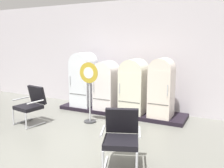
{
  "coord_description": "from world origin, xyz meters",
  "views": [
    {
      "loc": [
        2.84,
        -3.19,
        2.07
      ],
      "look_at": [
        -0.14,
        2.75,
        0.9
      ],
      "focal_mm": 38.57,
      "sensor_mm": 36.0,
      "label": 1
    }
  ],
  "objects_px": {
    "refrigerator_2": "(134,85)",
    "armchair_left": "(31,103)",
    "refrigerator_0": "(84,78)",
    "sign_stand": "(89,91)",
    "armchair_right": "(121,135)",
    "refrigerator_3": "(162,86)",
    "refrigerator_1": "(106,84)"
  },
  "relations": [
    {
      "from": "refrigerator_0",
      "to": "armchair_right",
      "type": "distance_m",
      "value": 3.64
    },
    {
      "from": "sign_stand",
      "to": "refrigerator_0",
      "type": "bearing_deg",
      "value": 129.37
    },
    {
      "from": "refrigerator_1",
      "to": "sign_stand",
      "type": "xyz_separation_m",
      "value": [
        0.03,
        -0.98,
        -0.03
      ]
    },
    {
      "from": "refrigerator_0",
      "to": "refrigerator_1",
      "type": "xyz_separation_m",
      "value": [
        0.8,
        -0.03,
        -0.13
      ]
    },
    {
      "from": "refrigerator_2",
      "to": "armchair_left",
      "type": "distance_m",
      "value": 2.75
    },
    {
      "from": "refrigerator_1",
      "to": "armchair_left",
      "type": "bearing_deg",
      "value": -125.99
    },
    {
      "from": "refrigerator_3",
      "to": "armchair_left",
      "type": "relative_size",
      "value": 1.64
    },
    {
      "from": "refrigerator_3",
      "to": "armchair_left",
      "type": "bearing_deg",
      "value": -149.3
    },
    {
      "from": "refrigerator_2",
      "to": "sign_stand",
      "type": "distance_m",
      "value": 1.31
    },
    {
      "from": "refrigerator_0",
      "to": "refrigerator_2",
      "type": "xyz_separation_m",
      "value": [
        1.65,
        0.0,
        -0.08
      ]
    },
    {
      "from": "armchair_right",
      "to": "refrigerator_3",
      "type": "bearing_deg",
      "value": 90.72
    },
    {
      "from": "refrigerator_2",
      "to": "sign_stand",
      "type": "xyz_separation_m",
      "value": [
        -0.82,
        -1.01,
        -0.07
      ]
    },
    {
      "from": "refrigerator_1",
      "to": "armchair_right",
      "type": "distance_m",
      "value": 3.11
    },
    {
      "from": "armchair_right",
      "to": "refrigerator_2",
      "type": "bearing_deg",
      "value": 107.33
    },
    {
      "from": "sign_stand",
      "to": "armchair_left",
      "type": "bearing_deg",
      "value": -150.09
    },
    {
      "from": "armchair_right",
      "to": "sign_stand",
      "type": "height_order",
      "value": "sign_stand"
    },
    {
      "from": "armchair_left",
      "to": "sign_stand",
      "type": "relative_size",
      "value": 0.61
    },
    {
      "from": "armchair_left",
      "to": "armchair_right",
      "type": "distance_m",
      "value": 3.05
    },
    {
      "from": "armchair_left",
      "to": "sign_stand",
      "type": "distance_m",
      "value": 1.5
    },
    {
      "from": "refrigerator_3",
      "to": "armchair_right",
      "type": "height_order",
      "value": "refrigerator_3"
    },
    {
      "from": "refrigerator_2",
      "to": "sign_stand",
      "type": "bearing_deg",
      "value": -128.89
    },
    {
      "from": "refrigerator_3",
      "to": "armchair_right",
      "type": "xyz_separation_m",
      "value": [
        0.03,
        -2.6,
        -0.41
      ]
    },
    {
      "from": "refrigerator_0",
      "to": "refrigerator_1",
      "type": "distance_m",
      "value": 0.81
    },
    {
      "from": "refrigerator_0",
      "to": "refrigerator_3",
      "type": "distance_m",
      "value": 2.44
    },
    {
      "from": "refrigerator_0",
      "to": "armchair_left",
      "type": "distance_m",
      "value": 1.85
    },
    {
      "from": "refrigerator_0",
      "to": "armchair_left",
      "type": "relative_size",
      "value": 1.73
    },
    {
      "from": "refrigerator_2",
      "to": "refrigerator_1",
      "type": "bearing_deg",
      "value": -177.75
    },
    {
      "from": "refrigerator_3",
      "to": "armchair_right",
      "type": "distance_m",
      "value": 2.63
    },
    {
      "from": "armchair_right",
      "to": "sign_stand",
      "type": "relative_size",
      "value": 0.61
    },
    {
      "from": "refrigerator_0",
      "to": "refrigerator_2",
      "type": "distance_m",
      "value": 1.65
    },
    {
      "from": "refrigerator_0",
      "to": "sign_stand",
      "type": "xyz_separation_m",
      "value": [
        0.83,
        -1.01,
        -0.15
      ]
    },
    {
      "from": "refrigerator_0",
      "to": "armchair_left",
      "type": "xyz_separation_m",
      "value": [
        -0.44,
        -1.74,
        -0.45
      ]
    }
  ]
}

